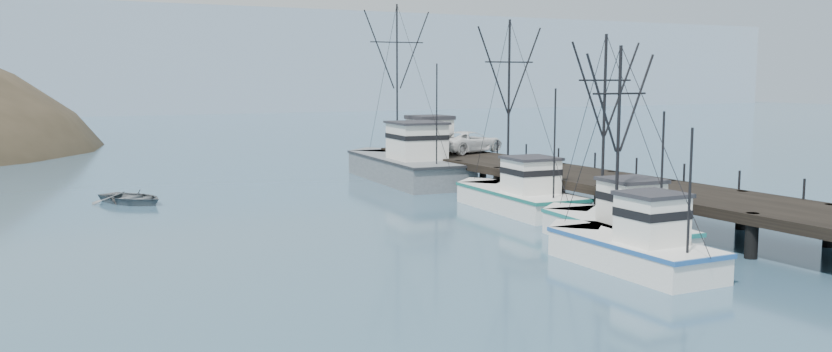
{
  "coord_description": "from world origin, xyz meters",
  "views": [
    {
      "loc": [
        -17.46,
        -22.86,
        7.82
      ],
      "look_at": [
        2.71,
        15.81,
        2.5
      ],
      "focal_mm": 35.0,
      "sensor_mm": 36.0,
      "label": 1
    }
  ],
  "objects_px": {
    "trawler_mid": "(629,248)",
    "pier_shed": "(430,133)",
    "trawler_near": "(612,227)",
    "pickup_truck": "(469,142)",
    "trawler_far": "(516,196)",
    "motorboat": "(132,203)",
    "pier": "(579,178)",
    "work_vessel": "(405,165)"
  },
  "relations": [
    {
      "from": "trawler_mid",
      "to": "pickup_truck",
      "type": "distance_m",
      "value": 30.4
    },
    {
      "from": "trawler_near",
      "to": "pier_shed",
      "type": "xyz_separation_m",
      "value": [
        5.39,
        27.93,
        2.6
      ]
    },
    {
      "from": "motorboat",
      "to": "pickup_truck",
      "type": "bearing_deg",
      "value": -27.76
    },
    {
      "from": "motorboat",
      "to": "trawler_near",
      "type": "bearing_deg",
      "value": -83.1
    },
    {
      "from": "pier_shed",
      "to": "pickup_truck",
      "type": "height_order",
      "value": "pier_shed"
    },
    {
      "from": "pier",
      "to": "trawler_near",
      "type": "height_order",
      "value": "trawler_near"
    },
    {
      "from": "trawler_far",
      "to": "pickup_truck",
      "type": "height_order",
      "value": "trawler_far"
    },
    {
      "from": "trawler_near",
      "to": "motorboat",
      "type": "xyz_separation_m",
      "value": [
        -18.11,
        23.63,
        -0.82
      ]
    },
    {
      "from": "trawler_mid",
      "to": "trawler_far",
      "type": "relative_size",
      "value": 0.82
    },
    {
      "from": "trawler_near",
      "to": "pier_shed",
      "type": "height_order",
      "value": "trawler_near"
    },
    {
      "from": "pier",
      "to": "work_vessel",
      "type": "distance_m",
      "value": 16.34
    },
    {
      "from": "trawler_far",
      "to": "trawler_near",
      "type": "bearing_deg",
      "value": -99.66
    },
    {
      "from": "work_vessel",
      "to": "motorboat",
      "type": "bearing_deg",
      "value": -173.88
    },
    {
      "from": "trawler_mid",
      "to": "motorboat",
      "type": "bearing_deg",
      "value": 119.56
    },
    {
      "from": "trawler_mid",
      "to": "pier_shed",
      "type": "xyz_separation_m",
      "value": [
        7.9,
        31.8,
        2.6
      ]
    },
    {
      "from": "trawler_near",
      "to": "trawler_far",
      "type": "relative_size",
      "value": 0.88
    },
    {
      "from": "trawler_mid",
      "to": "motorboat",
      "type": "distance_m",
      "value": 31.63
    },
    {
      "from": "trawler_near",
      "to": "pickup_truck",
      "type": "relative_size",
      "value": 1.69
    },
    {
      "from": "trawler_near",
      "to": "trawler_mid",
      "type": "distance_m",
      "value": 4.61
    },
    {
      "from": "motorboat",
      "to": "trawler_far",
      "type": "bearing_deg",
      "value": -64.05
    },
    {
      "from": "pier",
      "to": "work_vessel",
      "type": "xyz_separation_m",
      "value": [
        -3.85,
        15.87,
        -0.46
      ]
    },
    {
      "from": "trawler_near",
      "to": "trawler_mid",
      "type": "bearing_deg",
      "value": -122.94
    },
    {
      "from": "trawler_mid",
      "to": "work_vessel",
      "type": "bearing_deg",
      "value": 81.14
    },
    {
      "from": "trawler_far",
      "to": "pier_shed",
      "type": "xyz_separation_m",
      "value": [
        3.61,
        17.46,
        2.6
      ]
    },
    {
      "from": "trawler_far",
      "to": "pier_shed",
      "type": "bearing_deg",
      "value": 78.31
    },
    {
      "from": "trawler_far",
      "to": "pier_shed",
      "type": "relative_size",
      "value": 3.61
    },
    {
      "from": "pier",
      "to": "trawler_far",
      "type": "distance_m",
      "value": 4.31
    },
    {
      "from": "trawler_far",
      "to": "pickup_truck",
      "type": "relative_size",
      "value": 1.92
    },
    {
      "from": "trawler_near",
      "to": "trawler_far",
      "type": "bearing_deg",
      "value": 80.34
    },
    {
      "from": "trawler_far",
      "to": "pier_shed",
      "type": "distance_m",
      "value": 18.02
    },
    {
      "from": "pier",
      "to": "work_vessel",
      "type": "height_order",
      "value": "work_vessel"
    },
    {
      "from": "trawler_far",
      "to": "pier_shed",
      "type": "height_order",
      "value": "trawler_far"
    },
    {
      "from": "work_vessel",
      "to": "pickup_truck",
      "type": "relative_size",
      "value": 2.76
    },
    {
      "from": "pickup_truck",
      "to": "trawler_far",
      "type": "bearing_deg",
      "value": 143.54
    },
    {
      "from": "pier_shed",
      "to": "pickup_truck",
      "type": "relative_size",
      "value": 0.53
    },
    {
      "from": "trawler_mid",
      "to": "work_vessel",
      "type": "xyz_separation_m",
      "value": [
        4.63,
        29.67,
        0.41
      ]
    },
    {
      "from": "motorboat",
      "to": "work_vessel",
      "type": "bearing_deg",
      "value": -24.44
    },
    {
      "from": "trawler_far",
      "to": "motorboat",
      "type": "bearing_deg",
      "value": 146.51
    },
    {
      "from": "trawler_near",
      "to": "work_vessel",
      "type": "distance_m",
      "value": 25.89
    },
    {
      "from": "trawler_far",
      "to": "motorboat",
      "type": "distance_m",
      "value": 23.87
    },
    {
      "from": "trawler_mid",
      "to": "motorboat",
      "type": "xyz_separation_m",
      "value": [
        -15.6,
        27.5,
        -0.82
      ]
    },
    {
      "from": "pickup_truck",
      "to": "pier_shed",
      "type": "bearing_deg",
      "value": 14.62
    }
  ]
}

